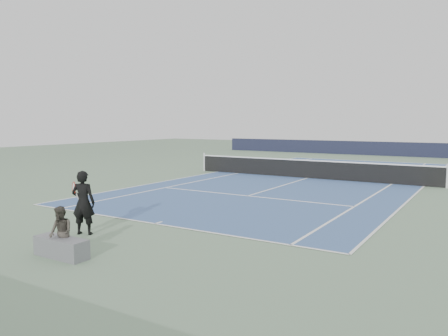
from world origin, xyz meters
The scene contains 7 objects.
ground centered at (0.00, 0.00, 0.00)m, with size 80.00×80.00×0.00m, color slate.
court_surface centered at (0.00, 0.00, 0.01)m, with size 10.97×23.77×0.01m, color #3B598D.
tennis_net centered at (0.00, 0.00, 0.50)m, with size 12.90×0.10×1.07m.
windscreen_far centered at (0.00, 17.88, 0.60)m, with size 30.00×0.25×1.20m, color black.
tennis_player centered at (-0.82, -13.69, 0.83)m, with size 0.83×0.66×1.65m.
tennis_ball centered at (-0.66, -14.55, 0.03)m, with size 0.07×0.07×0.07m, color #BAD62B.
spectator_bench centered at (0.29, -15.25, 0.38)m, with size 1.37×0.66×1.12m.
Camera 1 is at (7.99, -21.15, 2.87)m, focal length 35.00 mm.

